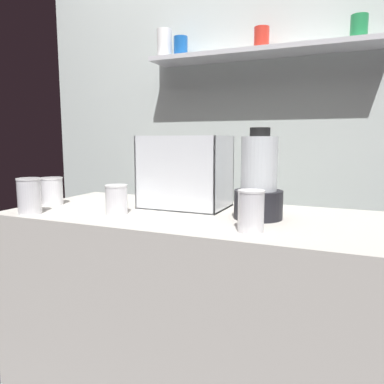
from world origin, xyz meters
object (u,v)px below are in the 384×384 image
juice_cup_pomegranate_middle (117,201)px  juice_cup_pomegranate_far_left (52,193)px  blender_pitcher (259,183)px  juice_cup_orange_left (29,198)px  juice_cup_orange_right (251,213)px  carrot_display_bin (184,185)px

juice_cup_pomegranate_middle → juice_cup_pomegranate_far_left: bearing=170.5°
blender_pitcher → juice_cup_pomegranate_far_left: size_ratio=2.71×
blender_pitcher → juice_cup_pomegranate_middle: blender_pitcher is taller
juice_cup_pomegranate_far_left → juice_cup_pomegranate_middle: size_ratio=1.06×
blender_pitcher → juice_cup_orange_left: 0.85m
juice_cup_orange_right → juice_cup_pomegranate_far_left: bearing=172.1°
blender_pitcher → juice_cup_orange_right: 0.21m
juice_cup_pomegranate_middle → juice_cup_orange_right: size_ratio=0.87×
blender_pitcher → juice_cup_pomegranate_far_left: blender_pitcher is taller
juice_cup_orange_left → blender_pitcher: bearing=17.7°
juice_cup_orange_left → juice_cup_orange_right: (0.83, 0.06, -0.00)m
juice_cup_orange_left → juice_cup_pomegranate_middle: size_ratio=1.22×
blender_pitcher → carrot_display_bin: bearing=162.9°
blender_pitcher → juice_cup_pomegranate_far_left: (-0.87, -0.07, -0.08)m
juice_cup_pomegranate_far_left → juice_cup_orange_left: (0.07, -0.18, 0.01)m
blender_pitcher → juice_cup_pomegranate_middle: bearing=-164.9°
carrot_display_bin → juice_cup_pomegranate_middle: size_ratio=3.07×
carrot_display_bin → juice_cup_orange_left: (-0.47, -0.36, -0.03)m
carrot_display_bin → juice_cup_orange_right: 0.47m
blender_pitcher → juice_cup_orange_left: bearing=-162.3°
juice_cup_pomegranate_far_left → blender_pitcher: bearing=4.8°
juice_cup_pomegranate_far_left → juice_cup_pomegranate_middle: 0.38m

